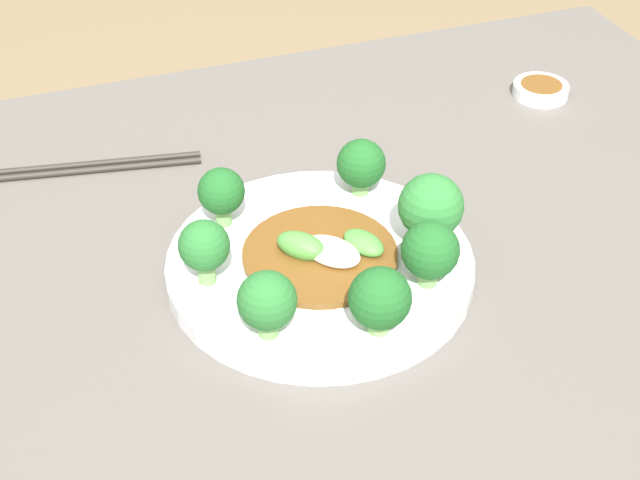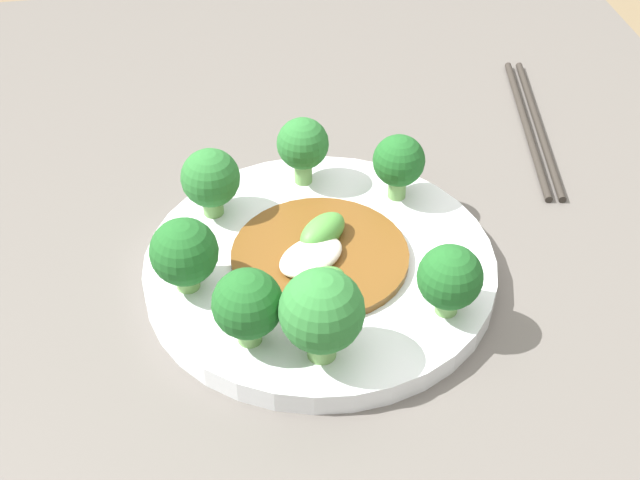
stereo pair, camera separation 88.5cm
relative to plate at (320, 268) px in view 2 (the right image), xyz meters
The scene contains 10 objects.
plate is the anchor object (origin of this frame).
broccoli_north 0.11m from the plate, 97.49° to the left, with size 0.05×0.05×0.06m.
broccoli_east 0.11m from the plate, ahead, with size 0.05×0.05×0.06m.
broccoli_northeast 0.12m from the plate, 47.23° to the left, with size 0.05×0.05×0.06m.
broccoli_west 0.11m from the plate, behind, with size 0.06×0.06×0.07m.
broccoli_southeast 0.11m from the plate, 48.65° to the right, with size 0.04×0.04×0.06m.
broccoli_northwest 0.11m from the plate, 140.21° to the left, with size 0.05×0.05×0.06m.
broccoli_southwest 0.12m from the plate, 131.02° to the right, with size 0.05×0.05×0.06m.
stirfry_center 0.02m from the plate, 147.21° to the left, with size 0.14×0.14×0.03m.
chopsticks 0.30m from the plate, 54.12° to the right, with size 0.24×0.06×0.01m.
Camera 2 is at (-0.51, 0.13, 1.25)m, focal length 50.00 mm.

